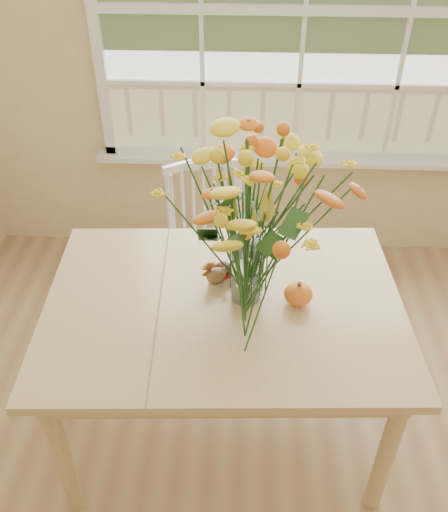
{
  "coord_description": "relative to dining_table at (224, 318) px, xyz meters",
  "views": [
    {
      "loc": [
        -0.28,
        -0.83,
        2.28
      ],
      "look_at": [
        -0.36,
        0.81,
        1.0
      ],
      "focal_mm": 38.0,
      "sensor_mm": 36.0,
      "label": 1
    }
  ],
  "objects": [
    {
      "name": "wall_back",
      "position": [
        0.36,
        1.46,
        0.66
      ],
      "size": [
        4.0,
        0.02,
        2.7
      ],
      "primitive_type": "cube",
      "color": "beige",
      "rests_on": "floor"
    },
    {
      "name": "window",
      "position": [
        0.36,
        1.42,
        0.85
      ],
      "size": [
        2.42,
        0.12,
        1.74
      ],
      "color": "silver",
      "rests_on": "wall_back"
    },
    {
      "name": "dining_table",
      "position": [
        0.0,
        0.0,
        0.0
      ],
      "size": [
        1.5,
        1.11,
        0.78
      ],
      "rotation": [
        0.0,
        0.0,
        0.05
      ],
      "color": "tan",
      "rests_on": "floor"
    },
    {
      "name": "pumpkin",
      "position": [
        0.3,
        0.01,
        0.14
      ],
      "size": [
        0.12,
        0.12,
        0.09
      ],
      "primitive_type": "ellipsoid",
      "color": "orange",
      "rests_on": "dining_table"
    },
    {
      "name": "flower_vase",
      "position": [
        0.09,
        0.04,
        0.5
      ],
      "size": [
        0.58,
        0.58,
        0.69
      ],
      "color": "white",
      "rests_on": "dining_table"
    },
    {
      "name": "windsor_chair",
      "position": [
        -0.13,
        0.79,
        -0.17
      ],
      "size": [
        0.51,
        0.5,
        0.92
      ],
      "rotation": [
        0.0,
        0.0,
        0.25
      ],
      "color": "white",
      "rests_on": "floor"
    },
    {
      "name": "dark_gourd",
      "position": [
        -0.01,
        0.15,
        0.13
      ],
      "size": [
        0.13,
        0.09,
        0.07
      ],
      "color": "#38160F",
      "rests_on": "dining_table"
    },
    {
      "name": "turkey_figurine",
      "position": [
        -0.04,
        0.11,
        0.14
      ],
      "size": [
        0.1,
        0.09,
        0.11
      ],
      "rotation": [
        0.0,
        0.0,
        0.46
      ],
      "color": "#CCB78C",
      "rests_on": "dining_table"
    }
  ]
}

